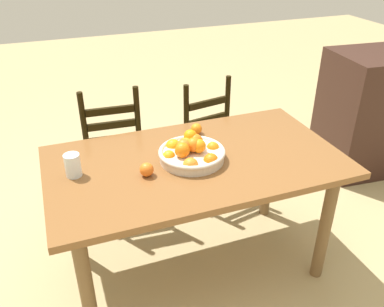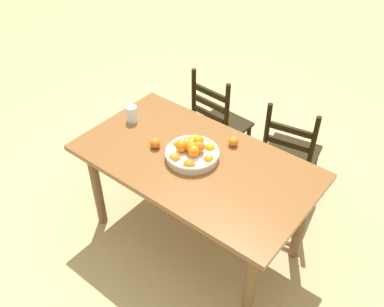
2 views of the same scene
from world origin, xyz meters
TOP-DOWN VIEW (x-y plane):
  - ground_plane at (0.00, 0.00)m, footprint 12.00×12.00m
  - dining_table at (0.00, 0.00)m, footprint 1.54×0.86m
  - chair_near_window at (-0.32, 0.72)m, footprint 0.41×0.41m
  - chair_by_cabinet at (0.31, 0.77)m, footprint 0.46×0.46m
  - cabinet at (1.79, 0.63)m, footprint 0.79×0.63m
  - fruit_bowl at (-0.02, -0.00)m, footprint 0.35×0.35m
  - orange_loose_0 at (-0.28, -0.06)m, footprint 0.07×0.07m
  - orange_loose_1 at (0.11, 0.27)m, footprint 0.06×0.06m
  - drinking_glass at (-0.61, 0.06)m, footprint 0.08×0.08m

SIDE VIEW (x-z plane):
  - ground_plane at x=0.00m, z-range 0.00..0.00m
  - chair_by_cabinet at x=0.31m, z-range -0.03..0.90m
  - chair_near_window at x=-0.32m, z-range -0.02..0.95m
  - cabinet at x=1.79m, z-range 0.00..0.98m
  - dining_table at x=0.00m, z-range 0.28..1.04m
  - orange_loose_1 at x=0.11m, z-range 0.76..0.82m
  - orange_loose_0 at x=-0.28m, z-range 0.76..0.83m
  - fruit_bowl at x=-0.02m, z-range 0.73..0.88m
  - drinking_glass at x=-0.61m, z-range 0.76..0.88m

